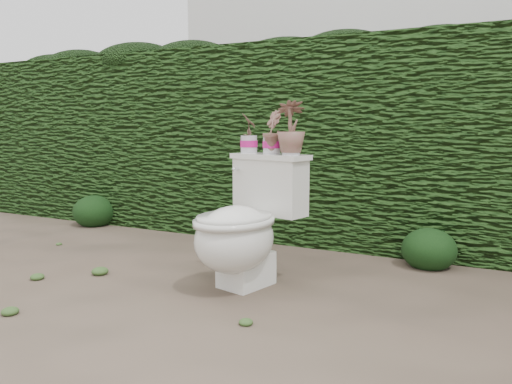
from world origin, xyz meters
The scene contains 10 objects.
ground centered at (0.00, 0.00, 0.00)m, with size 60.00×60.00×0.00m, color #72604E.
hedge centered at (0.00, 1.60, 0.80)m, with size 8.00×1.00×1.60m, color #2D561C.
house_wall centered at (0.60, 6.00, 2.00)m, with size 8.00×3.50×4.00m, color silver.
toilet centered at (-0.18, 0.06, 0.36)m, with size 0.61×0.77×0.78m.
potted_plant_left centered at (-0.29, 0.33, 0.89)m, with size 0.12×0.08×0.23m, color #316D22.
potted_plant_center centered at (-0.11, 0.29, 0.90)m, with size 0.14×0.11×0.25m, color #316D22.
potted_plant_right centered at (0.03, 0.25, 0.93)m, with size 0.17×0.17×0.30m, color #316D22.
liriope_clump_0 centered at (-2.34, 1.04, 0.16)m, with size 0.40×0.40×0.32m, color #193914.
liriope_clump_1 centered at (-0.78, 1.08, 0.12)m, with size 0.31×0.31×0.25m, color #193914.
liriope_clump_2 centered at (0.74, 0.99, 0.15)m, with size 0.36×0.36×0.29m, color #193914.
Camera 1 is at (1.17, -2.47, 0.95)m, focal length 35.00 mm.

